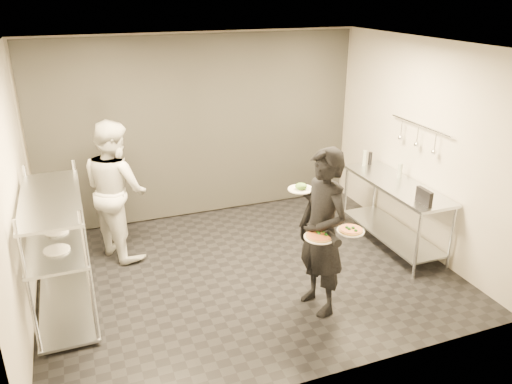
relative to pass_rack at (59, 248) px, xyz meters
name	(u,v)px	position (x,y,z in m)	size (l,w,h in m)	color
room_shell	(217,142)	(2.15, 1.18, 0.63)	(5.00, 4.00, 2.80)	black
pass_rack	(59,248)	(0.00, 0.00, 0.00)	(0.60, 1.60, 1.50)	silver
prep_counter	(395,203)	(4.33, 0.00, -0.14)	(0.60, 1.80, 0.92)	silver
utensil_rail	(418,137)	(4.58, 0.00, 0.78)	(0.07, 1.20, 0.31)	silver
waiter	(322,233)	(2.67, -0.98, 0.17)	(0.69, 0.45, 1.88)	black
chef	(116,189)	(0.74, 1.10, 0.16)	(0.90, 0.70, 1.86)	beige
pizza_plate_near	(319,236)	(2.54, -1.16, 0.24)	(0.32, 0.32, 0.05)	white
pizza_plate_far	(351,230)	(2.87, -1.23, 0.28)	(0.29, 0.29, 0.05)	white
salad_plate	(301,188)	(2.55, -0.67, 0.59)	(0.29, 0.29, 0.07)	white
pos_monitor	(424,197)	(4.21, -0.70, 0.25)	(0.05, 0.27, 0.19)	black
bottle_green	(365,158)	(4.31, 0.80, 0.26)	(0.06, 0.06, 0.23)	gray
bottle_clear	(400,171)	(4.48, 0.17, 0.26)	(0.06, 0.06, 0.21)	gray
bottle_dark	(370,158)	(4.41, 0.80, 0.25)	(0.06, 0.06, 0.19)	black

